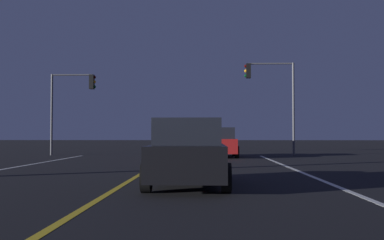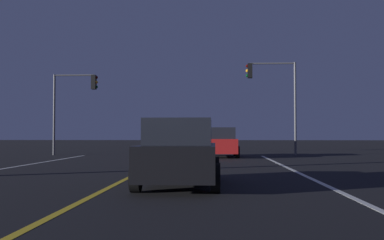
{
  "view_description": "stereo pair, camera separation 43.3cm",
  "coord_description": "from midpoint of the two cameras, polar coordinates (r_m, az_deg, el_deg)",
  "views": [
    {
      "loc": [
        2.18,
        0.69,
        1.32
      ],
      "look_at": [
        1.44,
        23.52,
        2.05
      ],
      "focal_mm": 41.6,
      "sensor_mm": 36.0,
      "label": 1
    },
    {
      "loc": [
        2.62,
        0.69,
        1.32
      ],
      "look_at": [
        1.44,
        23.52,
        2.05
      ],
      "focal_mm": 41.6,
      "sensor_mm": 36.0,
      "label": 2
    }
  ],
  "objects": [
    {
      "name": "lane_center_divider",
      "position": [
        10.57,
        -10.32,
        -8.96
      ],
      "size": [
        0.16,
        33.79,
        0.01
      ],
      "primitive_type": "cube",
      "color": "gold",
      "rests_on": "ground"
    },
    {
      "name": "car_ahead_far",
      "position": [
        25.76,
        4.19,
        -2.94
      ],
      "size": [
        2.02,
        4.3,
        1.7
      ],
      "rotation": [
        0.0,
        0.0,
        1.57
      ],
      "color": "black",
      "rests_on": "ground"
    },
    {
      "name": "traffic_light_near_right",
      "position": [
        28.01,
        10.67,
        4.21
      ],
      "size": [
        3.1,
        0.36,
        5.76
      ],
      "rotation": [
        0.0,
        0.0,
        3.14
      ],
      "color": "#4C4C51",
      "rests_on": "ground"
    },
    {
      "name": "car_lead_same_lane",
      "position": [
        11.34,
        -0.46,
        -4.35
      ],
      "size": [
        2.02,
        4.3,
        1.7
      ],
      "rotation": [
        0.0,
        0.0,
        1.57
      ],
      "color": "black",
      "rests_on": "ground"
    },
    {
      "name": "lane_edge_right",
      "position": [
        10.74,
        19.79,
        -8.76
      ],
      "size": [
        0.16,
        33.79,
        0.01
      ],
      "primitive_type": "cube",
      "color": "silver",
      "rests_on": "ground"
    },
    {
      "name": "traffic_light_near_left",
      "position": [
        29.02,
        -14.31,
        3.13
      ],
      "size": [
        2.86,
        0.36,
        5.11
      ],
      "color": "#4C4C51",
      "rests_on": "ground"
    }
  ]
}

